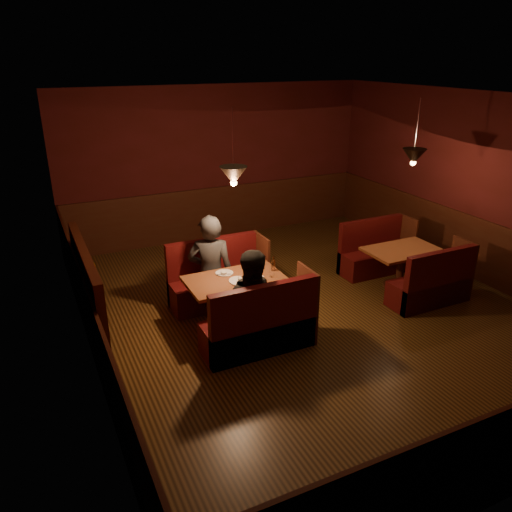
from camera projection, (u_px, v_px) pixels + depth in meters
name	position (u px, v px, depth m)	size (l,w,h in m)	color
room	(294.00, 244.00, 6.67)	(6.02, 7.02, 2.92)	#321D0B
main_table	(236.00, 289.00, 6.58)	(1.28, 0.78, 0.89)	brown
main_bench_far	(218.00, 283.00, 7.27)	(1.41, 0.50, 0.96)	#491015
main_bench_near	(261.00, 329.00, 6.06)	(1.41, 0.50, 0.96)	#491015
second_table	(402.00, 259.00, 7.69)	(1.12, 0.72, 0.63)	brown
second_bench_far	(375.00, 255.00, 8.33)	(1.24, 0.46, 0.89)	#491015
second_bench_near	(433.00, 287.00, 7.21)	(1.24, 0.46, 0.89)	#491015
diner_a	(210.00, 252.00, 6.85)	(0.64, 0.42, 1.76)	#2B2B2B
diner_b	(257.00, 288.00, 5.97)	(0.79, 0.61, 1.62)	black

